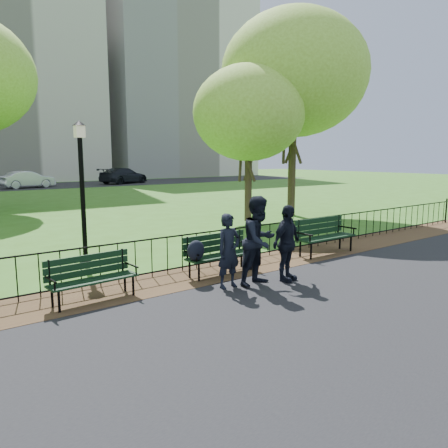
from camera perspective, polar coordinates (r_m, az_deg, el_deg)
ground at (r=9.22m, az=4.44°, el=-8.25°), size 120.00×120.00×0.00m
asphalt_path at (r=7.20m, az=23.28°, el=-13.95°), size 60.00×9.20×0.01m
dirt_strip at (r=10.34m, az=-1.12°, el=-6.24°), size 60.00×1.60×0.01m
iron_fence at (r=10.62m, az=-2.72°, el=-3.15°), size 24.06×0.06×1.00m
apartment_east at (r=63.87m, az=-7.16°, el=17.19°), size 20.00×15.00×24.00m
park_bench_main at (r=9.82m, az=-1.99°, el=-3.39°), size 1.89×0.61×1.00m
park_bench_left_a at (r=8.60m, az=-16.95°, el=-6.14°), size 1.70×0.62×0.95m
park_bench_right_a at (r=12.44m, az=12.86°, el=-1.00°), size 1.93×0.61×1.09m
lamppost at (r=11.47m, az=-18.04°, el=4.60°), size 0.32×0.32×3.56m
tree_near_e at (r=18.36m, az=3.26°, el=14.25°), size 4.58×4.58×6.39m
tree_mid_e at (r=20.59m, az=9.15°, el=18.76°), size 6.49×6.49×9.04m
person_left at (r=8.97m, az=0.63°, el=-3.53°), size 0.57×0.38×1.54m
person_mid at (r=9.19m, az=4.63°, el=-2.18°), size 0.98×0.62×1.88m
person_right at (r=9.53m, az=8.19°, el=-2.50°), size 1.04×0.63×1.67m
sedan_silver at (r=40.75m, az=-24.29°, el=5.33°), size 4.58×2.38×1.44m
sedan_dark at (r=44.42m, az=-12.96°, el=6.18°), size 5.75×3.97×1.55m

